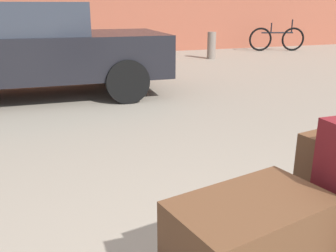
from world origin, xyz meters
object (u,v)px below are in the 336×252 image
Objects in this scene: duffel_bag_brown_topmost_pile at (250,233)px; bollard_kerb_near at (161,47)px; bollard_kerb_mid at (211,45)px; parked_car at (19,48)px; bicycle_leaning at (277,39)px.

bollard_kerb_near is (2.51, 8.35, -0.41)m from duffel_bag_brown_topmost_pile.
bollard_kerb_mid is (3.93, 8.35, -0.41)m from duffel_bag_brown_topmost_pile.
parked_car is 2.56× the size of bicycle_leaning.
bollard_kerb_near is 1.41m from bollard_kerb_mid.
bollard_kerb_mid is (1.41, 0.00, 0.00)m from bollard_kerb_near.
parked_car is 6.18× the size of bollard_kerb_near.
duffel_bag_brown_topmost_pile is 0.64× the size of bollard_kerb_near.
duffel_bag_brown_topmost_pile is 0.10× the size of parked_car.
bicycle_leaning is 2.42× the size of bollard_kerb_near.
bicycle_leaning is at bearing 42.25° from duffel_bag_brown_topmost_pile.
parked_car is 6.18× the size of bollard_kerb_mid.
parked_car reaches higher than bollard_kerb_near.
parked_car is at bearing -147.51° from bollard_kerb_mid.
bollard_kerb_mid is (4.69, 2.99, -0.41)m from parked_car.
duffel_bag_brown_topmost_pile is at bearing -106.76° from bollard_kerb_near.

